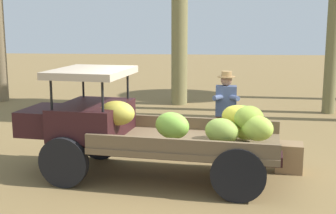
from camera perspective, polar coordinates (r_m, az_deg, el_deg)
name	(u,v)px	position (r m, az deg, el deg)	size (l,w,h in m)	color
ground_plane	(177,174)	(8.14, 1.18, -8.42)	(60.00, 60.00, 0.00)	olive
truck	(144,127)	(7.80, -3.04, -2.52)	(4.60, 2.25, 1.86)	black
farmer	(226,109)	(8.99, 7.22, -0.22)	(0.53, 0.46, 1.72)	#906447
wooden_crate	(289,157)	(8.52, 14.86, -6.08)	(0.48, 0.46, 0.51)	olive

